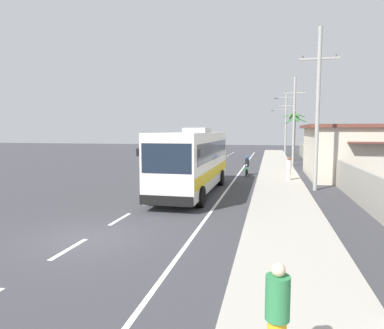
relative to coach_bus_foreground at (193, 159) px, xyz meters
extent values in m
plane|color=#3A3A3F|center=(-1.64, -9.39, -2.02)|extent=(160.00, 160.00, 0.00)
cube|color=#A8A399|center=(5.16, 0.61, -1.95)|extent=(3.20, 90.00, 0.14)
cube|color=white|center=(-1.64, -10.51, -2.01)|extent=(0.16, 2.00, 0.01)
cube|color=white|center=(-1.64, -6.74, -2.01)|extent=(0.16, 2.00, 0.01)
cube|color=white|center=(-1.64, -2.96, -2.01)|extent=(0.16, 2.00, 0.01)
cube|color=white|center=(-1.64, 0.82, -2.01)|extent=(0.16, 2.00, 0.01)
cube|color=white|center=(-1.64, 4.59, -2.01)|extent=(0.16, 2.00, 0.01)
cube|color=white|center=(-1.64, 8.37, -2.01)|extent=(0.16, 2.00, 0.01)
cube|color=white|center=(-1.64, 12.15, -2.01)|extent=(0.16, 2.00, 0.01)
cube|color=white|center=(-1.64, 15.92, -2.01)|extent=(0.16, 2.00, 0.01)
cube|color=white|center=(-1.64, 19.70, -2.01)|extent=(0.16, 2.00, 0.01)
cube|color=white|center=(-1.64, 23.48, -2.01)|extent=(0.16, 2.00, 0.01)
cube|color=white|center=(-1.64, 27.25, -2.01)|extent=(0.16, 2.00, 0.01)
cube|color=white|center=(-1.64, 31.03, -2.01)|extent=(0.16, 2.00, 0.01)
cube|color=white|center=(-1.64, 34.80, -2.01)|extent=(0.16, 2.00, 0.01)
cube|color=white|center=(-1.64, 38.58, -2.01)|extent=(0.16, 2.00, 0.01)
cube|color=white|center=(1.87, 5.61, -2.01)|extent=(0.14, 70.00, 0.01)
cube|color=#9E998E|center=(8.96, 4.61, -1.11)|extent=(0.24, 60.00, 1.81)
cube|color=silver|center=(0.00, -0.03, -0.02)|extent=(2.56, 10.69, 3.21)
cube|color=#192333|center=(0.00, 0.17, 0.54)|extent=(2.58, 9.84, 1.03)
cube|color=#192333|center=(-0.02, -5.33, 0.46)|extent=(2.32, 0.11, 1.35)
cube|color=yellow|center=(0.00, -0.03, -0.74)|extent=(2.59, 10.48, 0.58)
cube|color=black|center=(-0.02, -5.42, -1.43)|extent=(2.47, 0.17, 0.44)
cube|color=#B7B7B7|center=(0.00, 1.31, 1.72)|extent=(1.39, 2.36, 0.28)
cube|color=black|center=(1.43, -5.12, 0.70)|extent=(0.12, 0.08, 0.36)
cube|color=black|center=(-1.46, -5.11, 0.70)|extent=(0.12, 0.08, 0.36)
cylinder|color=black|center=(1.22, -3.77, -1.50)|extent=(0.32, 1.04, 1.04)
cylinder|color=black|center=(-1.25, -3.76, -1.50)|extent=(0.32, 1.04, 1.04)
cylinder|color=black|center=(1.25, 3.18, -1.50)|extent=(0.32, 1.04, 1.04)
cylinder|color=black|center=(-1.23, 3.18, -1.50)|extent=(0.32, 1.04, 1.04)
cylinder|color=black|center=(2.62, 8.14, -1.72)|extent=(0.10, 0.60, 0.60)
cylinder|color=black|center=(2.61, 9.50, -1.72)|extent=(0.12, 0.60, 0.60)
cube|color=#1E7F38|center=(2.61, 8.77, -1.50)|extent=(0.25, 1.10, 0.36)
cube|color=black|center=(2.61, 9.07, -1.30)|extent=(0.24, 0.60, 0.12)
cylinder|color=gray|center=(2.62, 8.26, -1.42)|extent=(0.06, 0.32, 0.67)
cylinder|color=black|center=(2.62, 8.36, -0.98)|extent=(0.56, 0.04, 0.04)
sphere|color=#EAEACC|center=(2.62, 8.24, -1.12)|extent=(0.14, 0.14, 0.14)
cylinder|color=black|center=(2.61, 9.02, -0.97)|extent=(0.32, 0.32, 0.65)
sphere|color=blue|center=(2.61, 9.02, -0.51)|extent=(0.26, 0.26, 0.26)
cylinder|color=beige|center=(5.81, 5.77, -1.47)|extent=(0.28, 0.28, 0.81)
cylinder|color=beige|center=(5.81, 5.77, -0.75)|extent=(0.36, 0.36, 0.64)
sphere|color=brown|center=(5.81, 5.77, -0.33)|extent=(0.23, 0.23, 0.23)
cylinder|color=#2D7A47|center=(4.61, -14.96, -0.73)|extent=(0.36, 0.36, 0.65)
sphere|color=beige|center=(4.61, -14.96, -0.31)|extent=(0.21, 0.21, 0.21)
cylinder|color=#9E9E99|center=(7.24, 2.49, 2.93)|extent=(0.24, 0.24, 9.90)
cube|color=#9E9E99|center=(7.24, 2.49, 6.01)|extent=(2.38, 0.12, 0.12)
cylinder|color=#4C4742|center=(6.29, 2.49, 6.13)|extent=(0.08, 0.08, 0.16)
cylinder|color=#4C4742|center=(8.19, 2.49, 6.13)|extent=(0.08, 0.08, 0.16)
cylinder|color=#9E9E99|center=(6.85, 18.00, 2.61)|extent=(0.24, 0.24, 9.26)
cube|color=#9E9E99|center=(6.85, 18.00, 5.63)|extent=(2.25, 0.12, 0.12)
cylinder|color=#4C4742|center=(5.95, 18.00, 5.75)|extent=(0.08, 0.08, 0.16)
cylinder|color=#4C4742|center=(7.75, 18.00, 5.75)|extent=(0.08, 0.08, 0.16)
cylinder|color=#9E9E99|center=(5.93, 18.00, 5.15)|extent=(1.84, 0.09, 0.09)
cube|color=#4C4C51|center=(5.01, 18.00, 5.09)|extent=(0.44, 0.24, 0.14)
cylinder|color=#9E9E99|center=(6.67, 33.50, 2.50)|extent=(0.24, 0.24, 9.03)
cube|color=#9E9E99|center=(6.67, 33.50, 5.39)|extent=(1.96, 0.12, 0.12)
cylinder|color=#4C4742|center=(5.89, 33.50, 5.51)|extent=(0.08, 0.08, 0.16)
cylinder|color=#4C4742|center=(7.46, 33.50, 5.51)|extent=(0.08, 0.08, 0.16)
cylinder|color=#9E9E99|center=(5.72, 33.50, 4.74)|extent=(1.91, 0.09, 0.09)
cube|color=#4C4C51|center=(4.76, 33.50, 4.68)|extent=(0.44, 0.24, 0.14)
cylinder|color=brown|center=(7.61, 30.29, 0.99)|extent=(0.26, 0.26, 6.02)
ellipsoid|color=#337F33|center=(8.36, 30.41, 3.84)|extent=(1.60, 0.60, 0.64)
ellipsoid|color=#337F33|center=(8.03, 30.86, 3.72)|extent=(1.17, 1.39, 0.88)
ellipsoid|color=#337F33|center=(7.33, 30.93, 3.70)|extent=(0.92, 1.47, 0.91)
ellipsoid|color=#337F33|center=(6.85, 30.33, 3.84)|extent=(1.57, 0.43, 0.64)
ellipsoid|color=#337F33|center=(7.15, 29.67, 3.89)|extent=(1.22, 1.49, 0.55)
ellipsoid|color=#337F33|center=(7.89, 29.58, 3.87)|extent=(0.92, 1.60, 0.57)
sphere|color=brown|center=(7.61, 30.29, 4.05)|extent=(0.56, 0.56, 0.56)
cylinder|color=brown|center=(7.34, 24.82, 0.64)|extent=(0.32, 0.32, 5.31)
ellipsoid|color=#28702D|center=(8.05, 24.74, 3.07)|extent=(1.52, 0.52, 0.76)
ellipsoid|color=#28702D|center=(7.62, 25.50, 3.10)|extent=(0.92, 1.54, 0.69)
ellipsoid|color=#28702D|center=(6.81, 25.24, 2.98)|extent=(1.33, 1.16, 0.92)
ellipsoid|color=#28702D|center=(6.77, 24.45, 2.98)|extent=(1.38, 1.07, 0.93)
ellipsoid|color=#28702D|center=(7.55, 24.13, 3.08)|extent=(0.79, 1.54, 0.74)
sphere|color=brown|center=(7.34, 24.82, 3.34)|extent=(0.56, 0.56, 0.56)
camera|label=1|loc=(4.45, -19.90, 1.69)|focal=32.23mm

